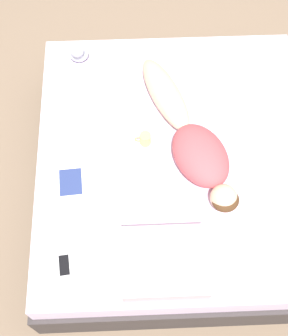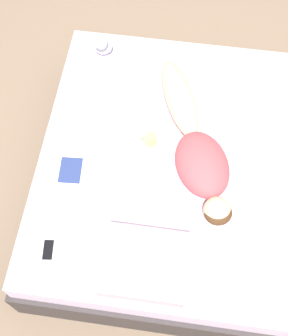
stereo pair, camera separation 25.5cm
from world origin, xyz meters
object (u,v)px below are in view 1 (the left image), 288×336
object	(u,v)px
open_magazine	(87,181)
coffee_mug	(145,139)
person	(190,137)
cell_phone	(64,265)

from	to	relation	value
open_magazine	coffee_mug	bearing A→B (deg)	-148.61
person	cell_phone	distance (m)	1.18
person	cell_phone	bearing A→B (deg)	23.63
person	cell_phone	size ratio (longest dim) A/B	8.02
open_magazine	cell_phone	xyz separation A→B (m)	(0.13, 0.57, 0.00)
person	coffee_mug	world-z (taller)	person
coffee_mug	cell_phone	bearing A→B (deg)	58.29
person	cell_phone	world-z (taller)	person
open_magazine	coffee_mug	size ratio (longest dim) A/B	4.15
open_magazine	person	bearing A→B (deg)	-163.51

